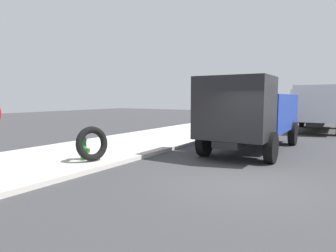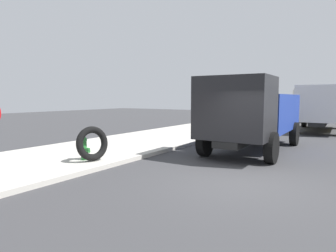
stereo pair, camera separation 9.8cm
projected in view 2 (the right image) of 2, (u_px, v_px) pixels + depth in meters
ground_plane at (238, 182)px, 7.97m from camera, size 80.00×80.00×0.00m
sidewalk_curb at (78, 154)px, 11.52m from camera, size 36.00×5.00×0.15m
fire_hydrant at (84, 147)px, 10.03m from camera, size 0.23×0.53×0.80m
loose_tire at (92, 144)px, 9.83m from camera, size 1.21×0.61×1.18m
dump_truck_blue at (254, 113)px, 12.45m from camera, size 7.05×2.92×3.00m
dump_truck_yellow at (321, 107)px, 19.81m from camera, size 7.10×3.04×3.00m
dump_truck_green at (312, 104)px, 28.98m from camera, size 7.03×2.87×3.00m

